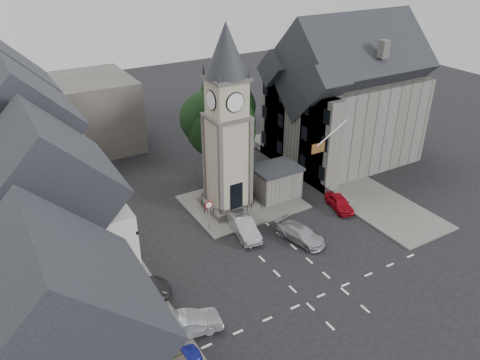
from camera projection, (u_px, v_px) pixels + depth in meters
ground at (278, 253)px, 36.39m from camera, size 120.00×120.00×0.00m
pavement_west at (97, 261)px, 35.35m from camera, size 6.00×30.00×0.14m
pavement_east at (331, 176)px, 47.81m from camera, size 6.00×26.00×0.14m
central_island at (242, 202)px, 43.12m from camera, size 10.00×8.00×0.16m
road_markings at (323, 294)px, 32.19m from camera, size 20.00×8.00×0.01m
clock_tower at (227, 123)px, 38.68m from camera, size 4.86×4.86×16.25m
stone_shelter at (276, 182)px, 43.53m from camera, size 4.30×3.30×3.08m
town_tree at (220, 114)px, 43.93m from camera, size 7.20×7.20×10.80m
warning_sign_post at (209, 210)px, 38.15m from camera, size 0.70×0.19×2.85m
terrace_pink at (16, 145)px, 38.59m from camera, size 8.10×7.60×12.80m
terrace_cream at (32, 184)px, 32.48m from camera, size 8.10×7.60×12.80m
terrace_tudor at (57, 248)px, 26.57m from camera, size 8.10×7.60×12.00m
backdrop_west at (41, 122)px, 50.51m from camera, size 20.00×10.00×8.00m
east_building at (344, 104)px, 48.81m from camera, size 14.40×11.40×12.60m
east_boundary_wall at (297, 171)px, 47.91m from camera, size 0.40×16.00×0.90m
flagpole at (332, 133)px, 39.73m from camera, size 3.68×0.10×2.74m
car_west_silver at (187, 324)px, 28.78m from camera, size 4.52×2.22×1.42m
car_west_grey at (132, 292)px, 31.32m from camera, size 5.59×3.54×1.44m
car_island_silver at (244, 227)px, 38.30m from camera, size 2.21×4.62×1.46m
car_island_east at (300, 234)px, 37.59m from camera, size 2.70×4.63×1.26m
car_east_red at (339, 203)px, 41.97m from camera, size 2.27×3.88×1.24m
pedestrian at (325, 169)px, 47.54m from camera, size 0.62×0.48×1.52m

